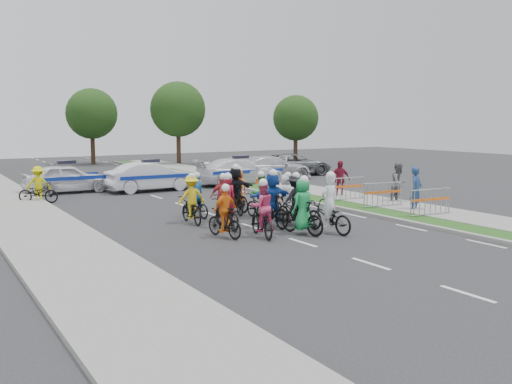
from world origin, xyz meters
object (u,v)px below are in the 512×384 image
tree_1 (178,109)px  tree_4 (92,114)px  rider_8 (260,201)px  rider_12 (196,202)px  rider_7 (287,201)px  police_car_0 (67,178)px  parked_bike (38,193)px  police_car_1 (151,177)px  cone_0 (276,194)px  rider_4 (295,205)px  rider_1 (302,212)px  rider_10 (191,204)px  barrier_1 (383,196)px  civilian_sedan (272,168)px  barrier_0 (430,203)px  spectator_0 (416,189)px  marshal_hiviz (38,184)px  rider_3 (225,217)px  rider_6 (227,210)px  police_car_2 (241,172)px  spectator_1 (399,183)px  spectator_2 (340,179)px  civilian_suv (294,164)px  barrier_2 (346,190)px  rider_11 (235,193)px  rider_5 (272,203)px  cone_1 (257,180)px  rider_2 (262,215)px

tree_1 → tree_4: (-6.00, 4.00, -0.35)m
rider_8 → rider_12: 2.46m
rider_7 → police_car_0: bearing=-76.3°
rider_12 → parked_bike: bearing=-62.6°
police_car_1 → cone_0: size_ratio=6.52×
rider_4 → cone_0: (2.77, 5.43, -0.39)m
rider_1 → cone_0: (3.49, 6.89, -0.41)m
rider_10 → barrier_1: rider_10 is taller
rider_4 → police_car_1: size_ratio=0.42×
rider_10 → civilian_sedan: size_ratio=0.36×
rider_4 → barrier_0: 5.45m
rider_8 → spectator_0: spectator_0 is taller
rider_1 → barrier_0: bearing=168.4°
rider_12 → marshal_hiviz: 8.68m
rider_3 → parked_bike: bearing=-82.7°
marshal_hiviz → barrier_0: 17.07m
barrier_1 → tree_4: 30.84m
tree_4 → cone_0: bearing=-87.3°
marshal_hiviz → spectator_0: bearing=149.3°
rider_4 → rider_10: 3.69m
tree_4 → rider_3: bearing=-98.3°
cone_0 → tree_1: 22.97m
rider_6 → police_car_0: 12.91m
rider_4 → cone_0: size_ratio=2.73×
rider_6 → rider_8: 2.20m
police_car_2 → spectator_1: (2.33, -10.06, 0.15)m
rider_4 → spectator_2: size_ratio=1.07×
spectator_2 → barrier_0: spectator_2 is taller
civilian_suv → barrier_2: size_ratio=2.62×
rider_3 → cone_0: (5.88, 6.03, -0.33)m
rider_6 → police_car_2: (6.92, 11.19, 0.12)m
rider_11 → barrier_2: rider_11 is taller
tree_4 → rider_12: bearing=-97.7°
rider_5 → parked_bike: bearing=-63.5°
rider_3 → rider_12: 4.03m
rider_8 → cone_0: size_ratio=2.59×
rider_7 → cone_1: bearing=-124.7°
barrier_1 → rider_6: bearing=-177.5°
rider_4 → marshal_hiviz: 12.69m
rider_1 → spectator_2: 9.12m
rider_6 → marshal_hiviz: 10.96m
rider_4 → civilian_sedan: size_ratio=0.38×
rider_1 → parked_bike: (-5.97, 11.86, -0.28)m
spectator_2 → rider_2: bearing=-126.6°
police_car_2 → barrier_1: size_ratio=2.61×
civilian_sedan → barrier_1: civilian_sedan is taller
police_car_1 → spectator_1: (7.77, -9.97, 0.16)m
police_car_2 → rider_10: bearing=146.7°
cone_1 → rider_12: bearing=-134.0°
rider_1 → civilian_suv: bearing=-135.8°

